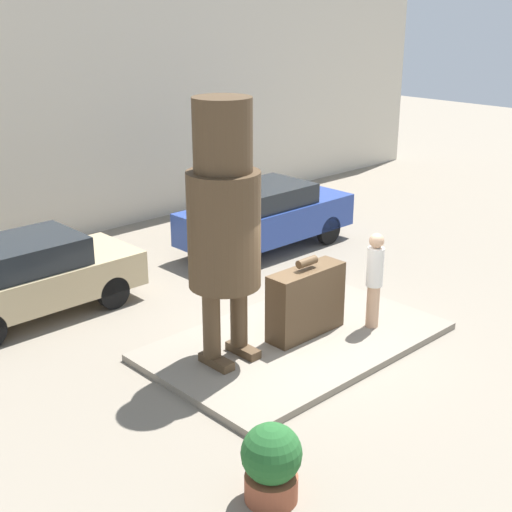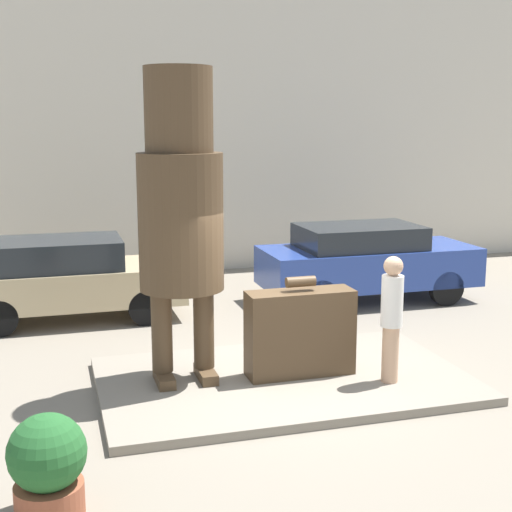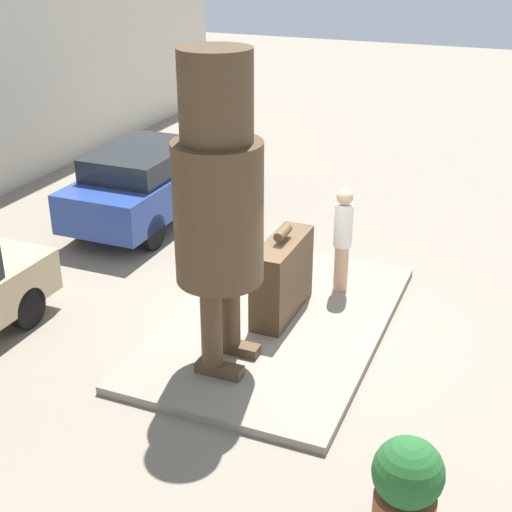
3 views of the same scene
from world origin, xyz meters
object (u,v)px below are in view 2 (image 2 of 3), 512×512
object	(u,v)px
tourist	(392,314)
planter_pot	(48,465)
parked_car_blue	(366,260)
giant_suitcase	(300,332)
parked_car_tan	(69,277)
statue_figure	(180,202)

from	to	relation	value
tourist	planter_pot	distance (m)	5.06
parked_car_blue	planter_pot	size ratio (longest dim) A/B	4.33
planter_pot	giant_suitcase	bearing A→B (deg)	37.48
parked_car_tan	parked_car_blue	xyz separation A→B (m)	(5.97, -0.28, 0.05)
tourist	statue_figure	bearing A→B (deg)	161.56
giant_suitcase	parked_car_tan	xyz separation A→B (m)	(-3.05, 4.33, 0.07)
parked_car_tan	planter_pot	world-z (taller)	parked_car_tan
tourist	planter_pot	size ratio (longest dim) A/B	1.74
statue_figure	parked_car_tan	bearing A→B (deg)	109.30
parked_car_tan	statue_figure	bearing A→B (deg)	-70.70
statue_figure	parked_car_blue	distance (m)	6.17
statue_figure	giant_suitcase	xyz separation A→B (m)	(1.64, -0.28, -1.89)
statue_figure	tourist	xyz separation A→B (m)	(2.74, -0.91, -1.53)
statue_figure	parked_car_tan	world-z (taller)	statue_figure
giant_suitcase	planter_pot	distance (m)	4.40
parked_car_tan	giant_suitcase	bearing A→B (deg)	-54.80
parked_car_tan	parked_car_blue	bearing A→B (deg)	-2.70
parked_car_blue	planter_pot	distance (m)	9.29
tourist	planter_pot	xyz separation A→B (m)	(-4.59, -2.04, -0.57)
tourist	giant_suitcase	bearing A→B (deg)	150.16
tourist	parked_car_blue	bearing A→B (deg)	68.82
statue_figure	planter_pot	world-z (taller)	statue_figure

